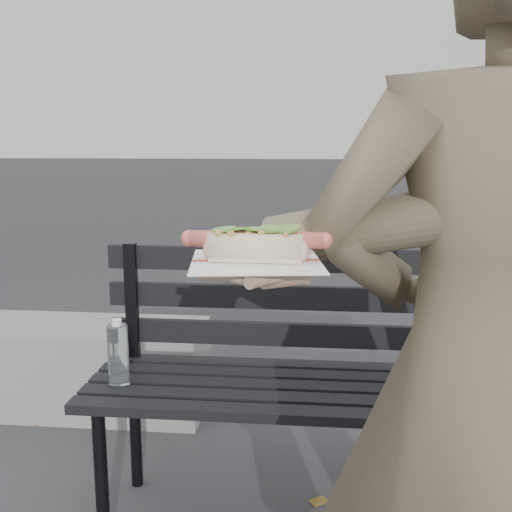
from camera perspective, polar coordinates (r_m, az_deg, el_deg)
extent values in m
cylinder|color=black|center=(1.96, -14.51, -19.92)|extent=(0.04, 0.04, 0.45)
cylinder|color=black|center=(2.24, -11.43, -15.62)|extent=(0.04, 0.04, 0.45)
cube|color=black|center=(1.73, 6.99, -14.93)|extent=(1.50, 0.07, 0.03)
cube|color=black|center=(1.82, 6.93, -13.69)|extent=(1.50, 0.07, 0.03)
cube|color=black|center=(1.90, 6.88, -12.56)|extent=(1.50, 0.07, 0.03)
cube|color=black|center=(1.98, 6.83, -11.53)|extent=(1.50, 0.07, 0.03)
cube|color=black|center=(2.06, 6.79, -10.57)|extent=(1.50, 0.07, 0.03)
cube|color=black|center=(2.10, -11.73, -4.45)|extent=(0.04, 0.03, 0.42)
cube|color=black|center=(2.06, 6.84, -7.55)|extent=(1.50, 0.02, 0.08)
cube|color=black|center=(2.02, 6.92, -4.04)|extent=(1.50, 0.02, 0.08)
cube|color=black|center=(1.99, 7.01, -0.43)|extent=(1.50, 0.02, 0.08)
cylinder|color=white|center=(1.90, -13.00, -9.20)|extent=(0.06, 0.06, 0.19)
cylinder|color=white|center=(1.86, -13.14, -6.17)|extent=(0.03, 0.03, 0.02)
cube|color=slate|center=(2.91, -16.91, -10.04)|extent=(1.20, 0.40, 0.40)
imported|color=brown|center=(1.09, 20.78, -10.87)|extent=(0.65, 0.48, 1.65)
cylinder|color=brown|center=(0.98, 15.01, 3.38)|extent=(0.51, 0.23, 0.19)
cylinder|color=#D8A384|center=(0.90, 2.61, -1.18)|extent=(0.09, 0.08, 0.07)
ellipsoid|color=#D8A384|center=(0.89, 0.00, -1.58)|extent=(0.10, 0.12, 0.03)
cylinder|color=#D8A384|center=(0.87, -3.82, -1.80)|extent=(0.05, 0.02, 0.02)
cylinder|color=#D8A384|center=(0.89, -3.60, -1.51)|extent=(0.05, 0.02, 0.02)
cylinder|color=#D8A384|center=(0.91, -3.40, -1.24)|extent=(0.05, 0.02, 0.02)
cylinder|color=#D8A384|center=(0.93, -3.21, -0.98)|extent=(0.05, 0.02, 0.02)
cylinder|color=#D8A384|center=(0.84, 0.31, -2.28)|extent=(0.04, 0.05, 0.02)
cube|color=white|center=(0.89, 0.00, -0.51)|extent=(0.21, 0.21, 0.00)
cube|color=#B21E1E|center=(0.89, 0.00, -0.41)|extent=(0.19, 0.03, 0.00)
cylinder|color=#D95D53|center=(0.88, 0.00, 1.60)|extent=(0.20, 0.02, 0.02)
sphere|color=#D95D53|center=(0.90, -6.38, 1.69)|extent=(0.03, 0.02, 0.02)
sphere|color=#D95D53|center=(0.88, 6.52, 1.48)|extent=(0.02, 0.02, 0.02)
sphere|color=#9E6B2D|center=(0.90, -1.59, 2.37)|extent=(0.01, 0.01, 0.01)
sphere|color=#9E6B2D|center=(0.88, -3.36, 2.12)|extent=(0.01, 0.01, 0.01)
sphere|color=#9E6B2D|center=(0.85, 2.86, 2.03)|extent=(0.01, 0.01, 0.01)
sphere|color=#9E6B2D|center=(0.86, 1.60, 1.59)|extent=(0.01, 0.01, 0.01)
sphere|color=#9E6B2D|center=(0.87, 1.02, 1.98)|extent=(0.01, 0.01, 0.01)
sphere|color=#9E6B2D|center=(0.90, 1.35, 1.93)|extent=(0.01, 0.01, 0.01)
sphere|color=#9E6B2D|center=(0.88, 2.50, 1.83)|extent=(0.01, 0.01, 0.01)
sphere|color=#9E6B2D|center=(0.88, 1.25, 1.80)|extent=(0.01, 0.01, 0.01)
sphere|color=#9E6B2D|center=(0.88, -1.71, 2.03)|extent=(0.01, 0.01, 0.01)
sphere|color=#9E6B2D|center=(0.89, -0.44, 1.89)|extent=(0.01, 0.01, 0.01)
sphere|color=#9E6B2D|center=(0.89, 0.81, 2.27)|extent=(0.01, 0.01, 0.01)
sphere|color=#9E6B2D|center=(0.88, 1.57, 2.31)|extent=(0.01, 0.01, 0.01)
sphere|color=#9E6B2D|center=(0.86, 3.32, 1.78)|extent=(0.01, 0.01, 0.01)
sphere|color=#9E6B2D|center=(0.86, 0.52, 2.14)|extent=(0.01, 0.01, 0.01)
sphere|color=#9E6B2D|center=(0.88, -1.66, 2.16)|extent=(0.01, 0.01, 0.01)
sphere|color=#9E6B2D|center=(0.86, 0.74, 1.77)|extent=(0.01, 0.01, 0.01)
sphere|color=#9E6B2D|center=(0.89, 2.61, 2.44)|extent=(0.01, 0.01, 0.01)
sphere|color=#9E6B2D|center=(0.86, -2.41, 2.03)|extent=(0.01, 0.01, 0.01)
sphere|color=#9E6B2D|center=(0.90, -2.67, 1.96)|extent=(0.01, 0.01, 0.01)
sphere|color=#9E6B2D|center=(0.88, 0.74, 1.92)|extent=(0.01, 0.01, 0.01)
sphere|color=#9E6B2D|center=(0.87, -0.07, 1.80)|extent=(0.01, 0.01, 0.01)
sphere|color=#9E6B2D|center=(0.87, -0.73, 2.11)|extent=(0.01, 0.01, 0.01)
sphere|color=#9E6B2D|center=(0.88, 1.62, 2.34)|extent=(0.01, 0.01, 0.01)
sphere|color=#9E6B2D|center=(0.87, 2.17, 1.90)|extent=(0.01, 0.01, 0.01)
sphere|color=#9E6B2D|center=(0.86, 2.47, 1.66)|extent=(0.01, 0.01, 0.01)
sphere|color=#9E6B2D|center=(0.88, 3.27, 2.11)|extent=(0.01, 0.01, 0.01)
sphere|color=#9E6B2D|center=(0.87, -3.61, 2.05)|extent=(0.01, 0.01, 0.01)
sphere|color=#9E6B2D|center=(0.87, -0.49, 2.08)|extent=(0.01, 0.01, 0.01)
cylinder|color=#539328|center=(0.88, -3.04, 2.56)|extent=(0.04, 0.04, 0.01)
cylinder|color=#539328|center=(0.88, -1.68, 2.62)|extent=(0.04, 0.04, 0.01)
cylinder|color=#539328|center=(0.88, 0.00, 2.60)|extent=(0.04, 0.04, 0.01)
cylinder|color=#539328|center=(0.88, 1.41, 2.62)|extent=(0.04, 0.04, 0.01)
cylinder|color=#539328|center=(0.87, 3.06, 2.61)|extent=(0.04, 0.04, 0.01)
cube|color=brown|center=(2.93, 23.23, -14.52)|extent=(0.09, 0.08, 0.00)
cube|color=brown|center=(2.89, -20.30, -14.69)|extent=(0.07, 0.05, 0.00)
cube|color=brown|center=(3.46, -13.01, -9.93)|extent=(0.05, 0.04, 0.00)
cube|color=brown|center=(3.39, 14.09, -10.43)|extent=(0.07, 0.09, 0.00)
cube|color=brown|center=(2.23, 5.99, -22.21)|extent=(0.07, 0.07, 0.00)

